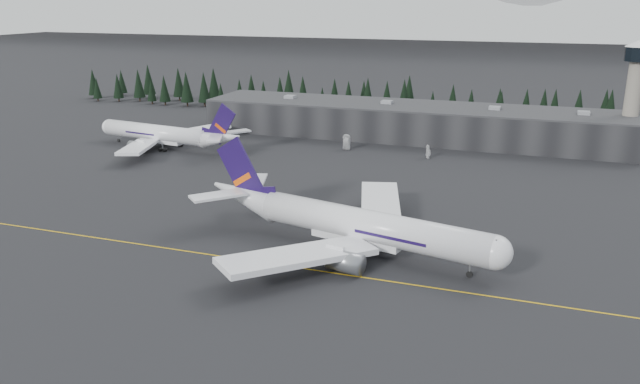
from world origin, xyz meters
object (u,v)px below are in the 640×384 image
(control_tower, at_px, (635,84))
(jet_parked, at_px, (167,134))
(gse_vehicle_b, at_px, (428,156))
(jet_main, at_px, (345,222))
(gse_vehicle_a, at_px, (347,148))
(terminal, at_px, (412,121))

(control_tower, distance_m, jet_parked, 161.98)
(jet_parked, height_order, gse_vehicle_b, jet_parked)
(control_tower, bearing_deg, gse_vehicle_b, -152.29)
(jet_main, bearing_deg, gse_vehicle_a, 119.42)
(jet_parked, relative_size, gse_vehicle_b, 13.30)
(terminal, xyz_separation_m, control_tower, (75.00, 3.00, 17.11))
(terminal, bearing_deg, jet_parked, -148.97)
(terminal, height_order, jet_main, jet_main)
(jet_main, bearing_deg, jet_parked, 154.82)
(gse_vehicle_a, distance_m, gse_vehicle_b, 29.35)
(gse_vehicle_a, height_order, gse_vehicle_b, gse_vehicle_b)
(jet_main, distance_m, jet_parked, 109.84)
(jet_main, distance_m, gse_vehicle_b, 84.12)
(jet_main, bearing_deg, control_tower, 73.06)
(terminal, xyz_separation_m, gse_vehicle_b, (11.89, -30.15, -5.51))
(jet_main, height_order, jet_parked, jet_main)
(gse_vehicle_b, bearing_deg, control_tower, 95.89)
(jet_parked, xyz_separation_m, gse_vehicle_a, (60.63, 19.27, -4.32))
(jet_parked, xyz_separation_m, gse_vehicle_b, (89.88, 16.78, -4.32))
(jet_parked, bearing_deg, terminal, -140.96)
(gse_vehicle_a, bearing_deg, jet_main, -68.14)
(jet_main, xyz_separation_m, jet_parked, (-86.93, 67.13, -0.85))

